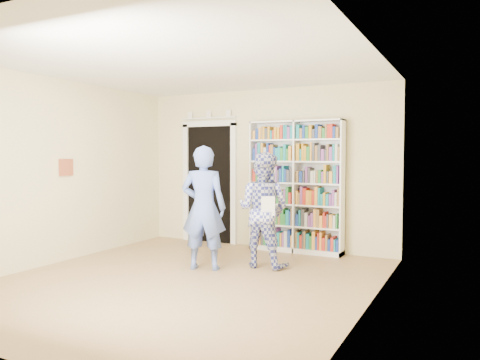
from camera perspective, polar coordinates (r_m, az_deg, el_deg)
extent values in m
plane|color=#9C764B|center=(6.02, -6.76, -12.18)|extent=(5.00, 5.00, 0.00)
plane|color=white|center=(5.92, -6.93, 13.94)|extent=(5.00, 5.00, 0.00)
plane|color=beige|center=(8.02, 3.12, 1.39)|extent=(4.50, 0.00, 4.50)
plane|color=beige|center=(7.31, -21.69, 1.03)|extent=(0.00, 5.00, 5.00)
plane|color=beige|center=(4.94, 15.44, 0.28)|extent=(0.00, 5.00, 5.00)
cube|color=white|center=(7.65, 6.84, -0.81)|extent=(1.55, 0.29, 2.14)
cube|color=white|center=(7.65, 6.84, -0.81)|extent=(0.02, 0.29, 2.14)
cube|color=black|center=(8.52, -3.71, -0.54)|extent=(0.90, 0.03, 2.10)
cube|color=white|center=(8.77, -6.58, -0.45)|extent=(0.10, 0.06, 2.20)
cube|color=white|center=(8.26, -0.78, -0.64)|extent=(0.10, 0.06, 2.20)
cube|color=white|center=(8.51, -3.80, 6.87)|extent=(1.10, 0.06, 0.10)
cube|color=white|center=(8.51, -3.83, 7.55)|extent=(1.10, 0.08, 0.02)
cube|color=brown|center=(7.43, -20.44, 1.46)|extent=(0.03, 0.25, 0.25)
imported|color=#5A75C8|center=(6.47, -4.46, -3.39)|extent=(0.72, 0.58, 1.71)
imported|color=#2F3692|center=(6.63, 2.83, -3.64)|extent=(0.81, 0.65, 1.62)
cube|color=white|center=(6.35, 3.44, -3.19)|extent=(0.17, 0.10, 0.26)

